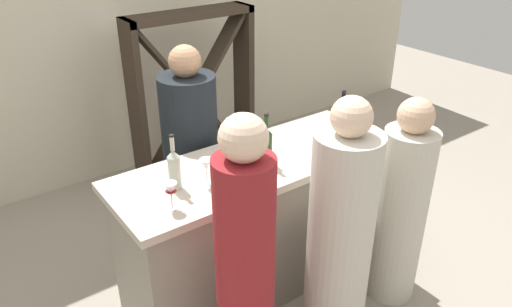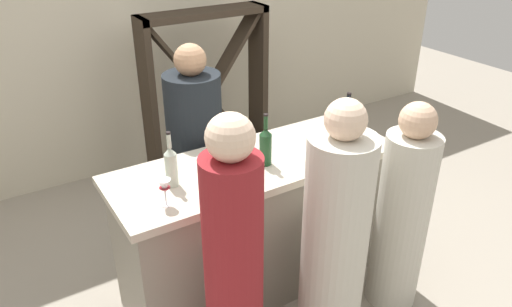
{
  "view_description": "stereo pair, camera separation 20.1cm",
  "coord_description": "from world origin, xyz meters",
  "px_view_note": "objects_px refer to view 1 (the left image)",
  "views": [
    {
      "loc": [
        -1.62,
        -2.23,
        2.48
      ],
      "look_at": [
        0.0,
        0.0,
        1.05
      ],
      "focal_mm": 34.67,
      "sensor_mm": 36.0,
      "label": 1
    },
    {
      "loc": [
        -1.45,
        -2.34,
        2.48
      ],
      "look_at": [
        0.0,
        0.0,
        1.05
      ],
      "focal_mm": 34.67,
      "sensor_mm": 36.0,
      "label": 2
    }
  ],
  "objects_px": {
    "wine_bottle_second_left_olive_green": "(266,145)",
    "person_right_guest": "(401,210)",
    "person_center_guest": "(245,271)",
    "person_server_behind": "(192,164)",
    "wine_bottle_leftmost_clear_pale": "(174,169)",
    "person_left_guest": "(340,238)",
    "wine_bottle_center_near_black": "(342,118)",
    "wine_rack": "(194,98)",
    "wine_glass_near_right": "(206,166)",
    "wine_glass_near_center": "(171,191)",
    "wine_glass_near_left": "(231,177)"
  },
  "relations": [
    {
      "from": "wine_bottle_leftmost_clear_pale",
      "to": "wine_glass_near_left",
      "type": "bearing_deg",
      "value": -50.73
    },
    {
      "from": "wine_glass_near_center",
      "to": "wine_glass_near_right",
      "type": "height_order",
      "value": "wine_glass_near_right"
    },
    {
      "from": "wine_bottle_leftmost_clear_pale",
      "to": "person_left_guest",
      "type": "bearing_deg",
      "value": -43.74
    },
    {
      "from": "wine_bottle_second_left_olive_green",
      "to": "person_center_guest",
      "type": "relative_size",
      "value": 0.2
    },
    {
      "from": "wine_rack",
      "to": "wine_bottle_second_left_olive_green",
      "type": "bearing_deg",
      "value": -104.67
    },
    {
      "from": "wine_bottle_center_near_black",
      "to": "person_left_guest",
      "type": "bearing_deg",
      "value": -133.51
    },
    {
      "from": "person_left_guest",
      "to": "wine_bottle_second_left_olive_green",
      "type": "bearing_deg",
      "value": 9.12
    },
    {
      "from": "wine_rack",
      "to": "person_center_guest",
      "type": "xyz_separation_m",
      "value": [
        -0.99,
        -2.27,
        -0.01
      ]
    },
    {
      "from": "person_left_guest",
      "to": "person_server_behind",
      "type": "height_order",
      "value": "person_server_behind"
    },
    {
      "from": "wine_glass_near_right",
      "to": "person_right_guest",
      "type": "relative_size",
      "value": 0.11
    },
    {
      "from": "wine_bottle_leftmost_clear_pale",
      "to": "person_right_guest",
      "type": "bearing_deg",
      "value": -25.38
    },
    {
      "from": "wine_bottle_leftmost_clear_pale",
      "to": "person_left_guest",
      "type": "height_order",
      "value": "person_left_guest"
    },
    {
      "from": "person_center_guest",
      "to": "wine_glass_near_center",
      "type": "bearing_deg",
      "value": 2.63
    },
    {
      "from": "wine_rack",
      "to": "person_right_guest",
      "type": "distance_m",
      "value": 2.28
    },
    {
      "from": "wine_bottle_second_left_olive_green",
      "to": "wine_glass_near_center",
      "type": "distance_m",
      "value": 0.71
    },
    {
      "from": "wine_rack",
      "to": "wine_glass_near_left",
      "type": "height_order",
      "value": "wine_rack"
    },
    {
      "from": "wine_glass_near_right",
      "to": "person_center_guest",
      "type": "xyz_separation_m",
      "value": [
        -0.12,
        -0.56,
        -0.33
      ]
    },
    {
      "from": "wine_glass_near_left",
      "to": "wine_bottle_center_near_black",
      "type": "bearing_deg",
      "value": 11.95
    },
    {
      "from": "person_center_guest",
      "to": "person_server_behind",
      "type": "distance_m",
      "value": 1.28
    },
    {
      "from": "person_center_guest",
      "to": "wine_bottle_second_left_olive_green",
      "type": "bearing_deg",
      "value": -62.5
    },
    {
      "from": "wine_bottle_center_near_black",
      "to": "person_center_guest",
      "type": "height_order",
      "value": "person_center_guest"
    },
    {
      "from": "wine_bottle_center_near_black",
      "to": "person_left_guest",
      "type": "distance_m",
      "value": 0.94
    },
    {
      "from": "wine_bottle_leftmost_clear_pale",
      "to": "wine_glass_near_right",
      "type": "height_order",
      "value": "wine_bottle_leftmost_clear_pale"
    },
    {
      "from": "wine_rack",
      "to": "person_center_guest",
      "type": "relative_size",
      "value": 0.97
    },
    {
      "from": "wine_glass_near_center",
      "to": "person_right_guest",
      "type": "height_order",
      "value": "person_right_guest"
    },
    {
      "from": "wine_rack",
      "to": "wine_bottle_second_left_olive_green",
      "type": "distance_m",
      "value": 1.81
    },
    {
      "from": "wine_glass_near_left",
      "to": "person_left_guest",
      "type": "height_order",
      "value": "person_left_guest"
    },
    {
      "from": "wine_rack",
      "to": "wine_bottle_second_left_olive_green",
      "type": "relative_size",
      "value": 4.74
    },
    {
      "from": "wine_rack",
      "to": "person_right_guest",
      "type": "xyz_separation_m",
      "value": [
        0.24,
        -2.26,
        -0.13
      ]
    },
    {
      "from": "wine_bottle_second_left_olive_green",
      "to": "person_right_guest",
      "type": "bearing_deg",
      "value": -38.14
    },
    {
      "from": "wine_glass_near_center",
      "to": "person_right_guest",
      "type": "xyz_separation_m",
      "value": [
        1.4,
        -0.44,
        -0.44
      ]
    },
    {
      "from": "wine_glass_near_center",
      "to": "wine_bottle_leftmost_clear_pale",
      "type": "bearing_deg",
      "value": 56.64
    },
    {
      "from": "wine_glass_near_left",
      "to": "person_center_guest",
      "type": "distance_m",
      "value": 0.51
    },
    {
      "from": "wine_bottle_leftmost_clear_pale",
      "to": "wine_bottle_second_left_olive_green",
      "type": "height_order",
      "value": "same"
    },
    {
      "from": "wine_bottle_leftmost_clear_pale",
      "to": "person_server_behind",
      "type": "height_order",
      "value": "person_server_behind"
    },
    {
      "from": "wine_bottle_second_left_olive_green",
      "to": "wine_glass_near_center",
      "type": "relative_size",
      "value": 2.15
    },
    {
      "from": "wine_glass_near_left",
      "to": "person_right_guest",
      "type": "bearing_deg",
      "value": -18.17
    },
    {
      "from": "person_server_behind",
      "to": "person_right_guest",
      "type": "bearing_deg",
      "value": 20.01
    },
    {
      "from": "wine_bottle_second_left_olive_green",
      "to": "person_server_behind",
      "type": "distance_m",
      "value": 0.79
    },
    {
      "from": "wine_bottle_leftmost_clear_pale",
      "to": "person_center_guest",
      "type": "relative_size",
      "value": 0.2
    },
    {
      "from": "wine_bottle_leftmost_clear_pale",
      "to": "wine_glass_near_center",
      "type": "xyz_separation_m",
      "value": [
        -0.11,
        -0.17,
        -0.02
      ]
    },
    {
      "from": "wine_glass_near_center",
      "to": "wine_glass_near_right",
      "type": "distance_m",
      "value": 0.31
    },
    {
      "from": "wine_bottle_center_near_black",
      "to": "person_left_guest",
      "type": "xyz_separation_m",
      "value": [
        -0.59,
        -0.62,
        -0.38
      ]
    },
    {
      "from": "person_center_guest",
      "to": "person_right_guest",
      "type": "xyz_separation_m",
      "value": [
        1.23,
        0.0,
        -0.12
      ]
    },
    {
      "from": "wine_glass_near_right",
      "to": "person_right_guest",
      "type": "xyz_separation_m",
      "value": [
        1.11,
        -0.55,
        -0.44
      ]
    },
    {
      "from": "wine_bottle_center_near_black",
      "to": "wine_glass_near_left",
      "type": "xyz_separation_m",
      "value": [
        -1.07,
        -0.23,
        0.0
      ]
    },
    {
      "from": "wine_bottle_center_near_black",
      "to": "person_right_guest",
      "type": "relative_size",
      "value": 0.22
    },
    {
      "from": "person_left_guest",
      "to": "person_server_behind",
      "type": "bearing_deg",
      "value": 11.89
    },
    {
      "from": "wine_bottle_leftmost_clear_pale",
      "to": "person_server_behind",
      "type": "xyz_separation_m",
      "value": [
        0.43,
        0.61,
        -0.38
      ]
    },
    {
      "from": "wine_bottle_center_near_black",
      "to": "person_server_behind",
      "type": "xyz_separation_m",
      "value": [
        -0.85,
        0.64,
        -0.37
      ]
    }
  ]
}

